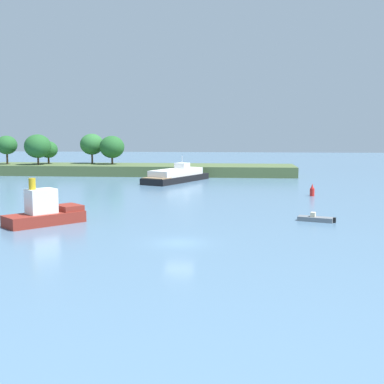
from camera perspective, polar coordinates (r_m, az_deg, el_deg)
The scene contains 6 objects.
ground_plane at distance 44.42m, azimuth -1.46°, elevation -5.83°, with size 400.00×400.00×0.00m, color slate.
treeline_island at distance 116.58m, azimuth -8.17°, elevation 3.21°, with size 71.02×13.25×9.35m.
tugboat at distance 55.28m, azimuth -16.40°, elevation -2.23°, with size 7.93×8.21×5.01m.
white_riverboat at distance 98.46m, azimuth -1.80°, elevation 1.87°, with size 11.98×18.09×5.01m.
small_motorboat at distance 56.56m, azimuth 13.95°, elevation -2.99°, with size 4.10×2.47×0.99m.
channel_buoy_red at distance 78.50m, azimuth 13.56°, elevation 0.13°, with size 0.70×0.70×1.90m.
Camera 1 is at (5.13, -43.03, 9.77)m, focal length 46.68 mm.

